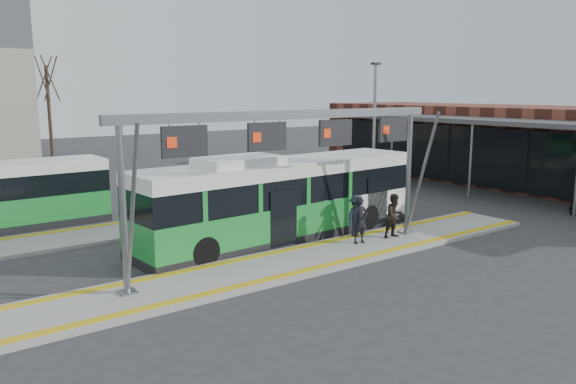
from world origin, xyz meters
name	(u,v)px	position (x,y,z in m)	size (l,w,h in m)	color
ground	(307,261)	(0.00, 0.00, 0.00)	(120.00, 120.00, 0.00)	#2D2D30
platform_main	(307,259)	(0.00, 0.00, 0.07)	(22.00, 3.00, 0.15)	gray
platform_second	(119,231)	(-4.00, 8.00, 0.07)	(20.00, 3.00, 0.15)	gray
tactile_main	(307,257)	(0.00, 0.00, 0.16)	(22.00, 2.65, 0.02)	gold
tactile_second	(110,224)	(-4.00, 9.15, 0.16)	(20.00, 0.35, 0.02)	gold
gantry	(296,141)	(-0.35, 0.25, 4.30)	(13.00, 1.68, 5.20)	slate
station_building	(539,146)	(21.83, 4.00, 2.53)	(11.50, 32.00, 5.00)	brown
hero_bus	(282,200)	(1.13, 3.14, 1.62)	(13.01, 3.56, 3.54)	black
passenger_a	(360,220)	(2.81, 0.29, 1.06)	(0.66, 0.43, 1.82)	black
passenger_b	(395,216)	(4.53, 0.09, 1.05)	(0.87, 0.68, 1.79)	black
passenger_c	(356,216)	(3.38, 1.10, 1.00)	(1.10, 0.63, 1.71)	#1E2637
tree_left	(20,96)	(-2.95, 31.29, 5.58)	(1.40, 1.40, 7.36)	#382B21
tree_mid	(47,79)	(-0.30, 33.94, 6.90)	(1.40, 1.40, 9.10)	#382B21
lamp_east	(374,130)	(9.26, 6.10, 3.96)	(0.50, 0.25, 7.43)	slate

